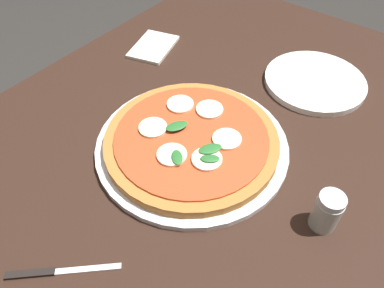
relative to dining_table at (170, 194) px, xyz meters
name	(u,v)px	position (x,y,z in m)	size (l,w,h in m)	color
dining_table	(170,194)	(0.00, 0.00, 0.00)	(1.40, 0.84, 0.75)	black
serving_tray	(192,145)	(0.06, -0.01, 0.11)	(0.37, 0.37, 0.01)	silver
pizza	(191,140)	(0.05, -0.02, 0.13)	(0.33, 0.33, 0.03)	#B27033
plate_white	(315,81)	(0.38, -0.12, 0.11)	(0.23, 0.23, 0.01)	white
napkin	(153,47)	(0.27, 0.27, 0.11)	(0.13, 0.09, 0.01)	white
knife	(49,272)	(-0.27, 0.00, 0.11)	(0.12, 0.13, 0.01)	black
pepper_shaker	(327,211)	(0.05, -0.28, 0.14)	(0.04, 0.04, 0.07)	#B2B7AD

